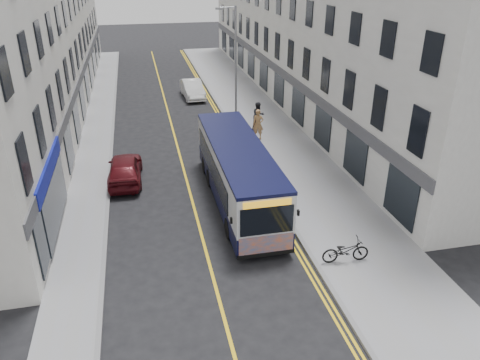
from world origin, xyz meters
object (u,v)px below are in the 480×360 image
streetlamp (235,65)px  bicycle (346,251)px  car_maroon (125,169)px  pedestrian_near (258,124)px  car_white (192,89)px  pedestrian_far (258,116)px  city_bus (238,172)px

streetlamp → bicycle: size_ratio=4.33×
bicycle → car_maroon: (-8.25, 9.34, 0.12)m
pedestrian_near → car_white: (-2.84, 10.81, -0.36)m
bicycle → pedestrian_far: pedestrian_far is taller
bicycle → pedestrian_near: 13.70m
streetlamp → pedestrian_near: streetlamp is taller
city_bus → pedestrian_near: size_ratio=5.31×
pedestrian_far → streetlamp: bearing=134.0°
pedestrian_near → city_bus: bearing=-88.9°
streetlamp → pedestrian_far: (1.47, -0.67, -3.32)m
pedestrian_near → car_maroon: bearing=-130.3°
bicycle → car_maroon: bearing=45.0°
bicycle → pedestrian_near: pedestrian_near is taller
pedestrian_near → car_white: 11.19m
car_white → car_maroon: (-5.49, -15.17, 0.01)m
car_maroon → pedestrian_far: bearing=-143.1°
pedestrian_near → pedestrian_far: 1.73m
bicycle → car_maroon: size_ratio=0.43×
pedestrian_near → bicycle: bearing=-68.2°
bicycle → pedestrian_far: size_ratio=0.98×
streetlamp → car_white: size_ratio=1.84×
car_white → car_maroon: size_ratio=1.02×
city_bus → bicycle: bearing=-63.1°
car_white → pedestrian_far: bearing=-72.9°
streetlamp → pedestrian_far: size_ratio=4.26×
car_maroon → pedestrian_near: bearing=-150.0°
city_bus → pedestrian_near: (3.02, 7.88, -0.53)m
pedestrian_near → car_maroon: size_ratio=0.45×
bicycle → car_white: bearing=10.0°
city_bus → car_white: (0.19, 18.69, -0.89)m
bicycle → car_maroon: 12.46m
city_bus → pedestrian_far: 10.18m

